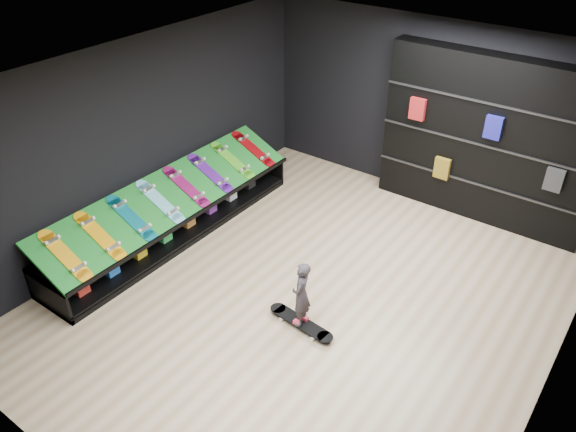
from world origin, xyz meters
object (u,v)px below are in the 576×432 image
Objects in this scene: back_shelving at (487,141)px; child at (301,305)px; floor_skateboard at (301,324)px; display_rack at (174,220)px.

back_shelving is 4.06m from child.
floor_skateboard is (-0.77, -3.87, -1.28)m from back_shelving.
back_shelving is at bearing 151.87° from child.
display_rack is at bearing 174.23° from floor_skateboard.
child is (0.00, 0.00, 0.31)m from floor_skateboard.
display_rack is 8.28× the size of child.
floor_skateboard is at bearing -101.31° from back_shelving.
display_rack is 2.86m from floor_skateboard.
display_rack reaches higher than floor_skateboard.
back_shelving is at bearing 42.93° from display_rack.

